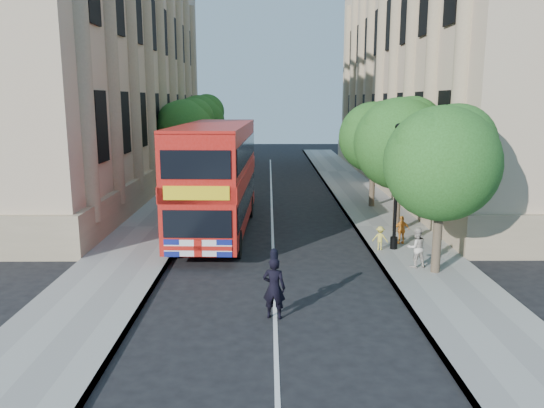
{
  "coord_description": "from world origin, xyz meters",
  "views": [
    {
      "loc": [
        -0.18,
        -15.15,
        6.21
      ],
      "look_at": [
        -0.05,
        4.57,
        2.3
      ],
      "focal_mm": 35.0,
      "sensor_mm": 36.0,
      "label": 1
    }
  ],
  "objects_px": {
    "lamp_post": "(396,192)",
    "woman_pedestrian": "(416,248)",
    "double_decker_bus": "(216,175)",
    "box_van": "(231,182)",
    "police_constable": "(274,288)"
  },
  "relations": [
    {
      "from": "lamp_post",
      "to": "woman_pedestrian",
      "type": "bearing_deg",
      "value": -84.5
    },
    {
      "from": "lamp_post",
      "to": "woman_pedestrian",
      "type": "height_order",
      "value": "lamp_post"
    },
    {
      "from": "double_decker_bus",
      "to": "woman_pedestrian",
      "type": "distance_m",
      "value": 9.72
    },
    {
      "from": "double_decker_bus",
      "to": "box_van",
      "type": "height_order",
      "value": "double_decker_bus"
    },
    {
      "from": "lamp_post",
      "to": "double_decker_bus",
      "type": "xyz_separation_m",
      "value": [
        -7.6,
        2.97,
        0.26
      ]
    },
    {
      "from": "double_decker_bus",
      "to": "police_constable",
      "type": "relative_size",
      "value": 6.03
    },
    {
      "from": "lamp_post",
      "to": "woman_pedestrian",
      "type": "relative_size",
      "value": 3.46
    },
    {
      "from": "box_van",
      "to": "police_constable",
      "type": "relative_size",
      "value": 2.85
    },
    {
      "from": "double_decker_bus",
      "to": "police_constable",
      "type": "xyz_separation_m",
      "value": [
        2.57,
        -9.74,
        -1.86
      ]
    },
    {
      "from": "double_decker_bus",
      "to": "lamp_post",
      "type": "bearing_deg",
      "value": -19.51
    },
    {
      "from": "box_van",
      "to": "police_constable",
      "type": "bearing_deg",
      "value": -81.78
    },
    {
      "from": "double_decker_bus",
      "to": "box_van",
      "type": "bearing_deg",
      "value": 90.14
    },
    {
      "from": "double_decker_bus",
      "to": "police_constable",
      "type": "distance_m",
      "value": 10.24
    },
    {
      "from": "police_constable",
      "to": "woman_pedestrian",
      "type": "distance_m",
      "value": 6.81
    },
    {
      "from": "double_decker_bus",
      "to": "woman_pedestrian",
      "type": "height_order",
      "value": "double_decker_bus"
    }
  ]
}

